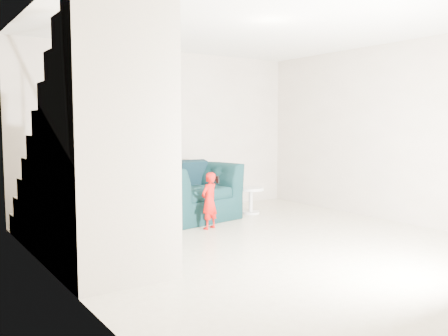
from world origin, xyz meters
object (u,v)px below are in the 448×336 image
at_px(armchair, 189,192).
at_px(staircase, 92,174).
at_px(toddler, 209,201).
at_px(side_table, 251,196).

bearing_deg(armchair, staircase, -154.39).
xyz_separation_m(toddler, side_table, (1.20, 0.60, -0.11)).
bearing_deg(side_table, armchair, 170.34).
distance_m(toddler, side_table, 1.35).
xyz_separation_m(armchair, staircase, (-2.01, -1.41, 0.52)).
xyz_separation_m(toddler, staircase, (-1.88, -0.63, 0.55)).
relative_size(armchair, side_table, 3.07).
xyz_separation_m(armchair, toddler, (-0.13, -0.79, -0.03)).
height_order(armchair, staircase, staircase).
bearing_deg(staircase, armchair, 35.15).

